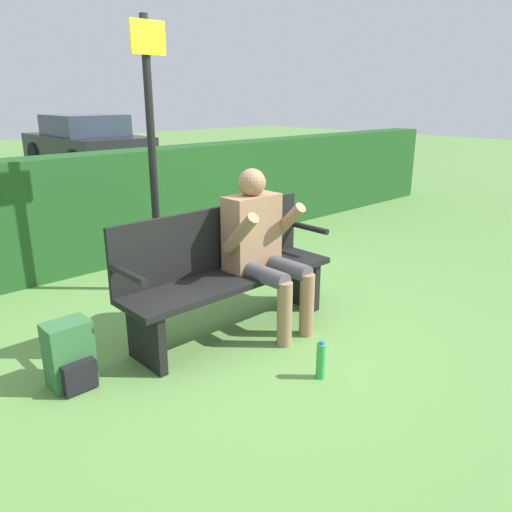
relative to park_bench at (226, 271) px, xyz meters
name	(u,v)px	position (x,y,z in m)	size (l,w,h in m)	color
ground_plane	(233,330)	(0.00, -0.07, -0.47)	(40.00, 40.00, 0.00)	#5B8942
hedge_back	(95,211)	(0.00, 2.14, 0.12)	(12.00, 0.43, 1.18)	#1E4C1E
park_bench	(226,271)	(0.00, 0.00, 0.00)	(1.76, 0.45, 0.94)	black
person_seated	(261,242)	(0.24, -0.13, 0.20)	(0.57, 0.64, 1.23)	#997051
backpack	(70,356)	(-1.23, 0.04, -0.27)	(0.27, 0.26, 0.42)	#336638
water_bottle	(321,360)	(-0.03, -0.97, -0.35)	(0.06, 0.06, 0.26)	green
signpost	(152,145)	(0.07, 1.05, 0.86)	(0.32, 0.09, 2.37)	black
parked_car	(86,142)	(3.40, 9.59, 0.14)	(1.95, 3.83, 1.30)	black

